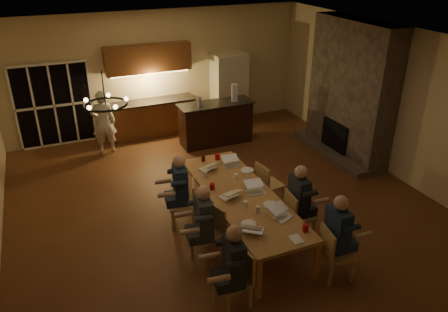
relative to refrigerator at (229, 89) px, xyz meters
The scene contains 43 objects.
floor 4.67m from the refrigerator, 114.60° to the right, with size 9.00×9.00×0.00m, color brown.
back_wall 2.03m from the refrigerator, 168.98° to the left, with size 8.00×0.04×3.20m, color #D0B493.
right_wall 4.70m from the refrigerator, 62.94° to the right, with size 0.04×9.00×3.20m, color #D0B493.
ceiling 5.08m from the refrigerator, 114.60° to the right, with size 8.00×9.00×0.04m, color white.
french_doors 4.61m from the refrigerator, behind, with size 1.86×0.08×2.10m, color black.
fireplace 3.51m from the refrigerator, 58.61° to the right, with size 0.58×2.50×3.20m, color #60564B.
kitchenette 2.21m from the refrigerator, behind, with size 2.24×0.68×2.40m, color brown, non-canonical shape.
refrigerator is the anchor object (origin of this frame).
dining_table 5.31m from the refrigerator, 111.39° to the right, with size 1.10×3.34×0.75m, color tan.
bar_island 1.52m from the refrigerator, 126.91° to the right, with size 1.90×0.68×1.08m, color black.
chair_left_near 7.12m from the refrigerator, 113.33° to the right, with size 0.44×0.44×0.89m, color tan, non-canonical shape.
chair_left_mid 6.05m from the refrigerator, 117.15° to the right, with size 0.44×0.44×0.89m, color tan, non-canonical shape.
chair_left_far 5.22m from the refrigerator, 122.98° to the right, with size 0.44×0.44×0.89m, color tan, non-canonical shape.
chair_right_near 6.70m from the refrigerator, 99.45° to the right, with size 0.44×0.44×0.89m, color tan, non-canonical shape.
chair_right_mid 5.61m from the refrigerator, 100.99° to the right, with size 0.44×0.44×0.89m, color tan, non-canonical shape.
chair_right_far 4.47m from the refrigerator, 103.34° to the right, with size 0.44×0.44×0.89m, color tan, non-canonical shape.
person_left_near 7.13m from the refrigerator, 113.22° to the right, with size 0.60×0.60×1.38m, color #23262D, non-canonical shape.
person_right_near 6.58m from the refrigerator, 99.40° to the right, with size 0.60×0.60×1.38m, color navy, non-canonical shape.
person_left_mid 6.12m from the refrigerator, 117.44° to the right, with size 0.60×0.60×1.38m, color #393E44, non-canonical shape.
person_right_mid 5.55m from the refrigerator, 101.37° to the right, with size 0.60×0.60×1.38m, color #23262D, non-canonical shape.
person_left_far 5.13m from the refrigerator, 123.52° to the right, with size 0.60×0.60×1.38m, color navy, non-canonical shape.
standing_person 3.63m from the refrigerator, behind, with size 0.58×0.38×1.58m, color silver.
chandelier 6.76m from the refrigerator, 128.37° to the right, with size 0.59×0.59×0.03m, color black.
laptop_a 6.34m from the refrigerator, 110.51° to the right, with size 0.32×0.28×0.23m, color silver, non-canonical shape.
laptop_b 6.05m from the refrigerator, 105.65° to the right, with size 0.32×0.28×0.23m, color silver, non-canonical shape.
laptop_c 5.35m from the refrigerator, 113.84° to the right, with size 0.32×0.28×0.23m, color silver, non-canonical shape.
laptop_d 5.23m from the refrigerator, 108.63° to the right, with size 0.32×0.28×0.23m, color silver, non-canonical shape.
laptop_e 4.35m from the refrigerator, 119.18° to the right, with size 0.32×0.28×0.23m, color silver, non-canonical shape.
laptop_f 4.21m from the refrigerator, 113.04° to the right, with size 0.32×0.28×0.23m, color silver, non-canonical shape.
mug_front 5.67m from the refrigerator, 111.03° to the right, with size 0.07×0.07×0.10m, color white.
mug_mid 4.72m from the refrigerator, 112.27° to the right, with size 0.07×0.07×0.10m, color white.
mug_back 4.66m from the refrigerator, 119.22° to the right, with size 0.07×0.07×0.10m, color white.
redcup_near 6.45m from the refrigerator, 103.44° to the right, with size 0.09×0.09×0.12m, color #B70C0E.
redcup_mid 5.12m from the refrigerator, 117.10° to the right, with size 0.09×0.09×0.12m, color #B70C0E.
redcup_far 3.92m from the refrigerator, 117.18° to the right, with size 0.10×0.10×0.12m, color #B70C0E.
can_silver 5.87m from the refrigerator, 109.22° to the right, with size 0.06×0.06×0.12m, color #B2B2B7.
can_cola 4.03m from the refrigerator, 121.08° to the right, with size 0.07×0.07×0.12m, color #3F0F0C.
plate_near 5.67m from the refrigerator, 106.71° to the right, with size 0.26×0.26×0.02m, color white.
plate_left 6.19m from the refrigerator, 110.96° to the right, with size 0.23×0.23×0.02m, color white.
plate_far 4.41m from the refrigerator, 109.21° to the right, with size 0.25×0.25×0.02m, color white.
notepad 6.64m from the refrigerator, 105.18° to the right, with size 0.16×0.23×0.01m, color white.
bar_bottle 1.82m from the refrigerator, 137.12° to the right, with size 0.08×0.08×0.24m, color #99999E.
bar_blender 1.29m from the refrigerator, 107.40° to the right, with size 0.14×0.14×0.44m, color silver.
Camera 1 is at (-2.87, -6.63, 4.66)m, focal length 35.00 mm.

